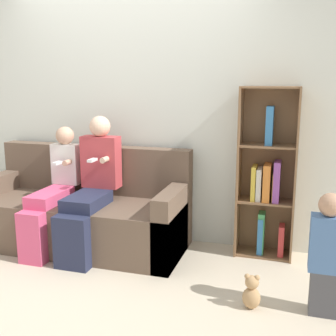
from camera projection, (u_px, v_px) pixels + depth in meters
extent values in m
plane|color=beige|center=(94.00, 271.00, 3.56)|extent=(14.00, 14.00, 0.00)
cube|color=silver|center=(133.00, 112.00, 4.19)|extent=(10.00, 0.06, 2.55)
cube|color=brown|center=(77.00, 226.00, 3.98)|extent=(2.01, 0.66, 0.46)
cube|color=brown|center=(95.00, 191.00, 4.32)|extent=(2.01, 0.17, 0.94)
cube|color=brown|center=(171.00, 227.00, 3.70)|extent=(0.16, 0.66, 0.65)
cube|color=#232842|center=(72.00, 243.00, 3.57)|extent=(0.31, 0.12, 0.46)
cube|color=#232842|center=(87.00, 201.00, 3.79)|extent=(0.31, 0.47, 0.11)
cube|color=#B73D42|center=(101.00, 162.00, 4.03)|extent=(0.36, 0.16, 0.49)
sphere|color=beige|center=(100.00, 126.00, 3.96)|extent=(0.20, 0.20, 0.20)
cylinder|color=beige|center=(105.00, 160.00, 3.87)|extent=(0.05, 0.10, 0.05)
cube|color=white|center=(92.00, 160.00, 3.85)|extent=(0.05, 0.12, 0.02)
cube|color=#DB4C75|center=(32.00, 238.00, 3.68)|extent=(0.24, 0.12, 0.46)
cube|color=#DB4C75|center=(50.00, 197.00, 3.92)|extent=(0.24, 0.51, 0.11)
cube|color=white|center=(66.00, 164.00, 4.17)|extent=(0.28, 0.12, 0.40)
sphere|color=tan|center=(65.00, 136.00, 4.11)|extent=(0.18, 0.18, 0.18)
cylinder|color=tan|center=(67.00, 163.00, 4.03)|extent=(0.05, 0.10, 0.05)
cube|color=white|center=(57.00, 163.00, 4.01)|extent=(0.05, 0.12, 0.02)
cube|color=#47474C|center=(324.00, 292.00, 2.90)|extent=(0.19, 0.14, 0.32)
cube|color=#476B9E|center=(328.00, 244.00, 2.82)|extent=(0.23, 0.14, 0.39)
sphere|color=tan|center=(331.00, 205.00, 2.77)|extent=(0.16, 0.16, 0.16)
cube|color=brown|center=(239.00, 172.00, 3.82)|extent=(0.02, 0.28, 1.54)
cube|color=brown|center=(295.00, 176.00, 3.68)|extent=(0.02, 0.28, 1.54)
cube|color=brown|center=(268.00, 171.00, 3.87)|extent=(0.51, 0.02, 1.54)
cube|color=brown|center=(263.00, 254.00, 3.91)|extent=(0.47, 0.24, 0.02)
cube|color=brown|center=(265.00, 201.00, 3.80)|extent=(0.47, 0.24, 0.02)
cube|color=brown|center=(268.00, 146.00, 3.70)|extent=(0.47, 0.24, 0.02)
cube|color=brown|center=(271.00, 87.00, 3.59)|extent=(0.47, 0.24, 0.02)
cube|color=teal|center=(270.00, 126.00, 3.66)|extent=(0.06, 0.15, 0.34)
cube|color=#C63838|center=(281.00, 240.00, 3.83)|extent=(0.05, 0.14, 0.28)
cube|color=beige|center=(259.00, 184.00, 3.79)|extent=(0.04, 0.18, 0.29)
cube|color=#934CA3|center=(277.00, 181.00, 3.74)|extent=(0.06, 0.19, 0.36)
cube|color=gold|center=(254.00, 183.00, 3.80)|extent=(0.04, 0.19, 0.31)
cube|color=#429956|center=(261.00, 233.00, 3.87)|extent=(0.06, 0.14, 0.39)
cube|color=orange|center=(267.00, 182.00, 3.77)|extent=(0.06, 0.20, 0.33)
cube|color=gold|center=(276.00, 187.00, 3.75)|extent=(0.06, 0.14, 0.25)
cube|color=teal|center=(260.00, 235.00, 3.88)|extent=(0.05, 0.16, 0.34)
ellipsoid|color=tan|center=(251.00, 298.00, 2.97)|extent=(0.13, 0.11, 0.16)
sphere|color=tan|center=(252.00, 282.00, 2.95)|extent=(0.10, 0.10, 0.10)
sphere|color=tan|center=(247.00, 276.00, 2.95)|extent=(0.04, 0.04, 0.04)
sphere|color=tan|center=(257.00, 278.00, 2.93)|extent=(0.04, 0.04, 0.04)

